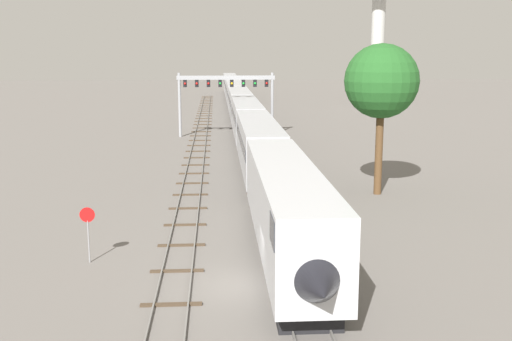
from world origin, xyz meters
TOP-DOWN VIEW (x-y plane):
  - ground_plane at (0.00, 0.00)m, footprint 400.00×400.00m
  - track_main at (2.00, 60.00)m, footprint 2.60×200.00m
  - track_near at (-3.50, 40.00)m, footprint 2.60×160.00m
  - passenger_train at (2.00, 65.82)m, footprint 3.04×144.17m
  - signal_gantry at (-0.25, 49.71)m, footprint 12.10×0.49m
  - stop_sign at (-8.00, 3.65)m, footprint 0.76×0.08m
  - trackside_tree_left at (10.48, 17.55)m, footprint 5.41×5.41m

SIDE VIEW (x-z plane):
  - ground_plane at x=0.00m, z-range 0.00..0.00m
  - track_main at x=2.00m, z-range -0.01..0.15m
  - track_near at x=-3.50m, z-range -0.01..0.15m
  - stop_sign at x=-8.00m, z-range 0.43..3.31m
  - passenger_train at x=2.00m, z-range 0.21..5.01m
  - signal_gantry at x=-0.25m, z-range 1.93..9.82m
  - trackside_tree_left at x=10.48m, z-range 2.78..13.87m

